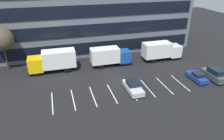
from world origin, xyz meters
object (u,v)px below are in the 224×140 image
Objects in this scene: box_truck_yellow at (53,60)px; sedan_navy at (197,77)px; sedan_silver at (133,87)px; box_truck_blue at (110,56)px; suv_charcoal at (215,74)px; bare_tree at (2,40)px; box_truck_white at (161,50)px.

box_truck_yellow reaches higher than sedan_navy.
box_truck_yellow is 1.82× the size of sedan_silver.
box_truck_blue reaches higher than sedan_navy.
sedan_navy is 0.87× the size of suv_charcoal.
sedan_silver is 13.95m from suv_charcoal.
bare_tree is at bearing 156.54° from sedan_navy.
suv_charcoal is (14.69, -10.13, -0.96)m from box_truck_blue.
suv_charcoal is at bearing -11.16° from sedan_navy.
bare_tree is (-18.70, 13.24, 4.78)m from sedan_silver.
sedan_navy is 0.89× the size of sedan_silver.
bare_tree is (-17.95, 3.38, 3.59)m from box_truck_blue.
suv_charcoal is at bearing -22.48° from bare_tree.
box_truck_blue is at bearing 178.93° from box_truck_white.
bare_tree reaches higher than box_truck_white.
sedan_silver is at bearing -85.68° from box_truck_blue.
box_truck_white is 1.97× the size of sedan_navy.
sedan_silver is at bearing -178.52° from sedan_navy.
box_truck_blue is at bearing 145.42° from suv_charcoal.
box_truck_blue is 15.32m from sedan_navy.
sedan_navy is 32.89m from bare_tree.
sedan_navy is (1.56, -9.38, -1.35)m from box_truck_white.
bare_tree reaches higher than box_truck_blue.
sedan_silver is at bearing -43.18° from box_truck_yellow.
suv_charcoal is (4.36, -9.93, -1.04)m from box_truck_white.
suv_charcoal is at bearing -22.81° from box_truck_yellow.
sedan_silver is 0.99× the size of suv_charcoal.
sedan_navy is (11.89, -9.57, -1.28)m from box_truck_blue.
box_truck_yellow is 1.08× the size of box_truck_blue.
box_truck_white is 13.68m from sedan_silver.
box_truck_white is at bearing -7.20° from bare_tree.
bare_tree reaches higher than suv_charcoal.
sedan_navy is at bearing -23.46° from bare_tree.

